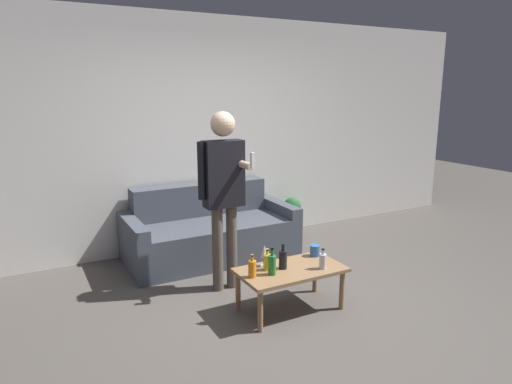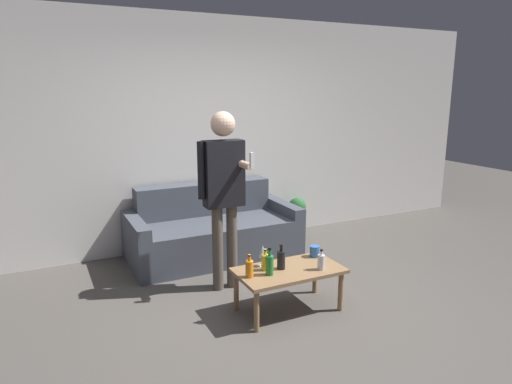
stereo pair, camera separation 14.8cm
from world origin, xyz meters
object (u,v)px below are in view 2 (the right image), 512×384
couch (212,231)px  coffee_table (289,274)px  bottle_orange (281,259)px  person_standing_front (224,185)px

couch → coffee_table: couch is taller
bottle_orange → person_standing_front: 0.88m
couch → bottle_orange: size_ratio=8.51×
couch → bottle_orange: (0.05, -1.51, 0.18)m
coffee_table → person_standing_front: bearing=115.3°
person_standing_front → coffee_table: bearing=-64.7°
couch → person_standing_front: (-0.21, -0.88, 0.73)m
couch → person_standing_front: bearing=-103.3°
couch → person_standing_front: size_ratio=1.12×
bottle_orange → couch: bearing=91.9°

